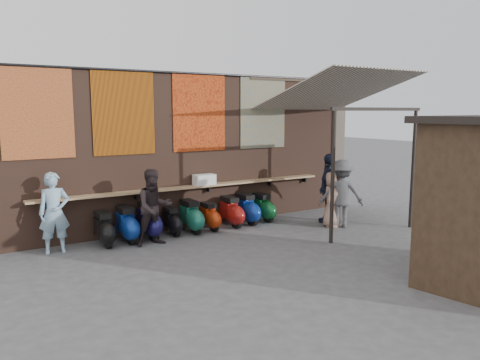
# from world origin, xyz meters

# --- Properties ---
(ground) EXTENTS (70.00, 70.00, 0.00)m
(ground) POSITION_xyz_m (0.00, 0.00, 0.00)
(ground) COLOR #474749
(ground) RESTS_ON ground
(brick_wall) EXTENTS (10.00, 0.40, 4.00)m
(brick_wall) POSITION_xyz_m (0.00, 2.70, 2.00)
(brick_wall) COLOR brown
(brick_wall) RESTS_ON ground
(pier_right) EXTENTS (0.50, 0.50, 4.00)m
(pier_right) POSITION_xyz_m (5.20, 2.70, 2.00)
(pier_right) COLOR #4C4238
(pier_right) RESTS_ON ground
(eating_counter) EXTENTS (8.00, 0.32, 0.05)m
(eating_counter) POSITION_xyz_m (0.00, 2.33, 1.10)
(eating_counter) COLOR #9E7A51
(eating_counter) RESTS_ON brick_wall
(shelf_box) EXTENTS (0.57, 0.29, 0.27)m
(shelf_box) POSITION_xyz_m (0.32, 2.30, 1.26)
(shelf_box) COLOR white
(shelf_box) RESTS_ON eating_counter
(tapestry_redgold) EXTENTS (1.50, 0.02, 2.00)m
(tapestry_redgold) POSITION_xyz_m (-3.60, 2.48, 3.00)
(tapestry_redgold) COLOR maroon
(tapestry_redgold) RESTS_ON brick_wall
(tapestry_sun) EXTENTS (1.50, 0.02, 2.00)m
(tapestry_sun) POSITION_xyz_m (-1.70, 2.48, 3.00)
(tapestry_sun) COLOR #D5630C
(tapestry_sun) RESTS_ON brick_wall
(tapestry_orange) EXTENTS (1.50, 0.02, 2.00)m
(tapestry_orange) POSITION_xyz_m (0.30, 2.48, 3.00)
(tapestry_orange) COLOR #BF4817
(tapestry_orange) RESTS_ON brick_wall
(tapestry_multi) EXTENTS (1.50, 0.02, 2.00)m
(tapestry_multi) POSITION_xyz_m (2.30, 2.48, 3.00)
(tapestry_multi) COLOR #236081
(tapestry_multi) RESTS_ON brick_wall
(hang_rail) EXTENTS (9.50, 0.06, 0.06)m
(hang_rail) POSITION_xyz_m (0.00, 2.47, 3.98)
(hang_rail) COLOR black
(hang_rail) RESTS_ON brick_wall
(scooter_stool_0) EXTENTS (0.36, 0.80, 0.76)m
(scooter_stool_0) POSITION_xyz_m (-2.42, 1.96, 0.38)
(scooter_stool_0) COLOR black
(scooter_stool_0) RESTS_ON ground
(scooter_stool_1) EXTENTS (0.39, 0.87, 0.83)m
(scooter_stool_1) POSITION_xyz_m (-1.89, 1.99, 0.41)
(scooter_stool_1) COLOR navy
(scooter_stool_1) RESTS_ON ground
(scooter_stool_2) EXTENTS (0.40, 0.89, 0.84)m
(scooter_stool_2) POSITION_xyz_m (-1.33, 2.01, 0.42)
(scooter_stool_2) COLOR #17134A
(scooter_stool_2) RESTS_ON ground
(scooter_stool_3) EXTENTS (0.32, 0.71, 0.67)m
(scooter_stool_3) POSITION_xyz_m (-0.74, 2.03, 0.34)
(scooter_stool_3) COLOR black
(scooter_stool_3) RESTS_ON ground
(scooter_stool_4) EXTENTS (0.38, 0.85, 0.81)m
(scooter_stool_4) POSITION_xyz_m (-0.24, 1.98, 0.41)
(scooter_stool_4) COLOR #18614D
(scooter_stool_4) RESTS_ON ground
(scooter_stool_5) EXTENTS (0.33, 0.73, 0.70)m
(scooter_stool_5) POSITION_xyz_m (0.28, 1.96, 0.35)
(scooter_stool_5) COLOR #AB2D0D
(scooter_stool_5) RESTS_ON ground
(scooter_stool_6) EXTENTS (0.37, 0.83, 0.79)m
(scooter_stool_6) POSITION_xyz_m (0.93, 1.96, 0.39)
(scooter_stool_6) COLOR maroon
(scooter_stool_6) RESTS_ON ground
(scooter_stool_7) EXTENTS (0.38, 0.85, 0.81)m
(scooter_stool_7) POSITION_xyz_m (1.45, 2.00, 0.40)
(scooter_stool_7) COLOR navy
(scooter_stool_7) RESTS_ON ground
(scooter_stool_8) EXTENTS (0.36, 0.80, 0.76)m
(scooter_stool_8) POSITION_xyz_m (2.01, 2.04, 0.38)
(scooter_stool_8) COLOR #0F4F23
(scooter_stool_8) RESTS_ON ground
(diner_left) EXTENTS (0.67, 0.47, 1.75)m
(diner_left) POSITION_xyz_m (-3.46, 2.00, 0.88)
(diner_left) COLOR #8CB2CB
(diner_left) RESTS_ON ground
(diner_right) EXTENTS (0.86, 0.68, 1.75)m
(diner_right) POSITION_xyz_m (-1.42, 1.42, 0.87)
(diner_right) COLOR black
(diner_right) RESTS_ON ground
(shopper_navy) EXTENTS (1.20, 0.88, 1.90)m
(shopper_navy) POSITION_xyz_m (3.49, 0.98, 0.95)
(shopper_navy) COLOR #161E33
(shopper_navy) RESTS_ON ground
(shopper_grey) EXTENTS (1.32, 1.23, 1.79)m
(shopper_grey) POSITION_xyz_m (3.36, 0.39, 0.89)
(shopper_grey) COLOR #4F5054
(shopper_grey) RESTS_ON ground
(shopper_tan) EXTENTS (0.86, 0.77, 1.48)m
(shopper_tan) POSITION_xyz_m (3.19, 0.55, 0.74)
(shopper_tan) COLOR #9F7965
(shopper_tan) RESTS_ON ground
(stall_sign) EXTENTS (1.19, 0.26, 0.50)m
(stall_sign) POSITION_xyz_m (2.60, -3.11, 2.05)
(stall_sign) COLOR gold
(stall_sign) RESTS_ON market_stall
(stall_shelf) EXTENTS (2.15, 0.51, 0.06)m
(stall_shelf) POSITION_xyz_m (2.60, -3.11, 1.03)
(stall_shelf) COLOR #473321
(stall_shelf) RESTS_ON market_stall
(awning_canvas) EXTENTS (3.20, 3.28, 0.97)m
(awning_canvas) POSITION_xyz_m (3.50, 0.90, 3.55)
(awning_canvas) COLOR beige
(awning_canvas) RESTS_ON brick_wall
(awning_ledger) EXTENTS (3.30, 0.08, 0.12)m
(awning_ledger) POSITION_xyz_m (3.50, 2.49, 3.95)
(awning_ledger) COLOR #33261C
(awning_ledger) RESTS_ON brick_wall
(awning_header) EXTENTS (3.00, 0.08, 0.08)m
(awning_header) POSITION_xyz_m (3.50, -0.60, 3.08)
(awning_header) COLOR black
(awning_header) RESTS_ON awning_post_left
(awning_post_left) EXTENTS (0.09, 0.09, 3.10)m
(awning_post_left) POSITION_xyz_m (2.10, -0.60, 1.55)
(awning_post_left) COLOR black
(awning_post_left) RESTS_ON ground
(awning_post_right) EXTENTS (0.09, 0.09, 3.10)m
(awning_post_right) POSITION_xyz_m (4.90, -0.60, 1.55)
(awning_post_right) COLOR black
(awning_post_right) RESTS_ON ground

